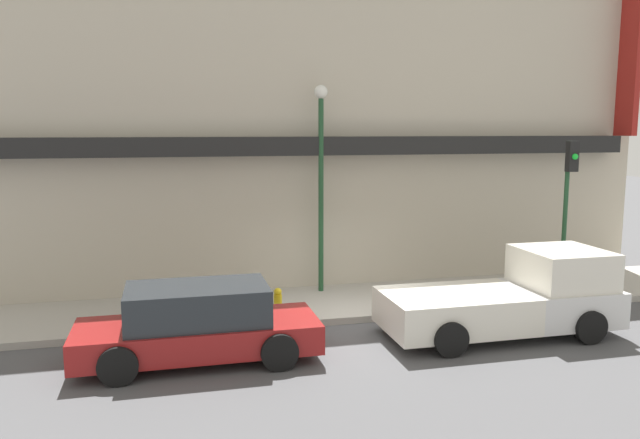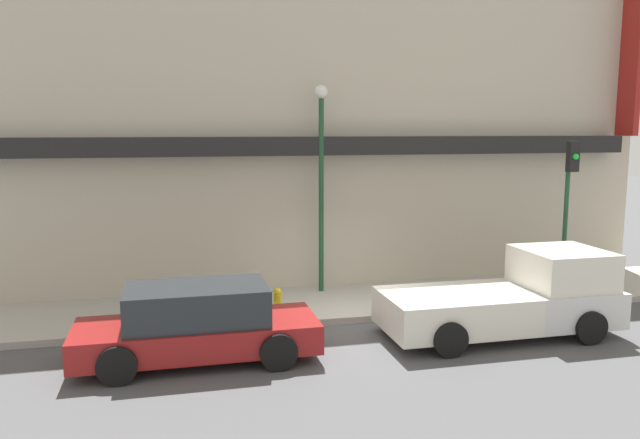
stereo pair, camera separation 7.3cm
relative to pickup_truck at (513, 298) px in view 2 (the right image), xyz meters
name	(u,v)px [view 2 (the right image)]	position (x,y,z in m)	size (l,w,h in m)	color
ground_plane	(358,324)	(-3.20, 1.52, -0.83)	(80.00, 80.00, 0.00)	#4C4C4F
sidewalk	(341,303)	(-3.20, 3.09, -0.75)	(36.00, 3.15, 0.17)	#ADA89E
building	(315,131)	(-3.18, 6.15, 3.73)	(19.80, 3.80, 11.84)	#BCB29E
pickup_truck	(513,298)	(0.00, 0.00, 0.00)	(5.30, 2.27, 1.89)	silver
parked_car	(197,324)	(-7.03, 0.00, -0.08)	(4.79, 2.03, 1.54)	maroon
fire_hydrant	(278,301)	(-5.03, 2.17, -0.33)	(0.20, 0.20, 0.66)	yellow
street_lamp	(321,165)	(-3.48, 4.10, 2.84)	(0.36, 0.36, 5.61)	#1E4728
traffic_light	(569,191)	(2.80, 2.14, 2.16)	(0.28, 0.42, 4.14)	#1E4728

